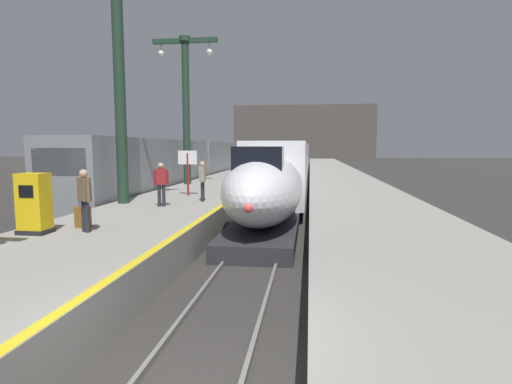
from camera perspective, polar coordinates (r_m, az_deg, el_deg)
platform_left at (r=30.20m, az=-3.46°, el=0.88°), size 4.80×110.00×1.05m
platform_right at (r=29.75m, az=12.05°, el=0.68°), size 4.80×110.00×1.05m
platform_left_safety_stripe at (r=29.81m, az=0.84°, el=1.84°), size 0.20×107.80×0.01m
rail_main_left at (r=32.53m, az=3.18°, el=0.44°), size 0.08×110.00×0.12m
rail_main_right at (r=32.45m, az=5.82°, el=0.41°), size 0.08×110.00×0.12m
rail_secondary_left at (r=34.09m, az=-10.52°, el=0.61°), size 0.08×110.00×0.12m
rail_secondary_right at (r=33.66m, az=-8.09°, el=0.58°), size 0.08×110.00×0.12m
highspeed_train_main at (r=39.13m, az=5.04°, el=4.18°), size 2.92×57.74×3.60m
regional_train_adjacent at (r=34.55m, az=-8.97°, el=4.15°), size 2.85×36.60×3.80m
station_column_mid at (r=17.94m, az=-18.49°, el=17.56°), size 4.00×0.68×9.89m
station_column_far at (r=26.08m, az=-9.68°, el=12.93°), size 4.00×0.68×8.88m
passenger_near_edge at (r=11.92m, az=-22.64°, el=-0.46°), size 0.49×0.40×1.69m
passenger_mid_platform at (r=16.21m, az=-12.99°, el=1.50°), size 0.53×0.35×1.69m
passenger_far_waiting at (r=17.49m, az=-7.42°, el=1.95°), size 0.25×0.57×1.69m
rolling_suitcase at (r=12.67m, az=-22.83°, el=-3.23°), size 0.40×0.22×0.98m
ticket_machine_yellow at (r=12.33m, az=-28.34°, el=-1.69°), size 0.76×0.62×1.60m
departure_info_board at (r=19.59m, az=-9.44°, el=3.88°), size 0.90×0.10×2.12m
terminus_back_wall at (r=106.85m, az=6.62°, el=8.14°), size 36.00×2.00×14.00m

